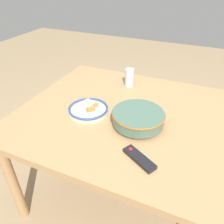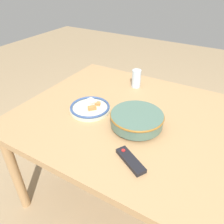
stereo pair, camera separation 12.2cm
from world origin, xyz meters
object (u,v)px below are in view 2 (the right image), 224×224
(noodle_bowl, at_px, (137,119))
(drinking_glass, at_px, (136,79))
(tv_remote, at_px, (130,160))
(food_plate, at_px, (90,108))

(noodle_bowl, distance_m, drinking_glass, 0.47)
(tv_remote, bearing_deg, food_plate, 86.96)
(noodle_bowl, bearing_deg, tv_remote, 109.47)
(noodle_bowl, xyz_separation_m, drinking_glass, (0.20, -0.42, 0.02))
(drinking_glass, bearing_deg, noodle_bowl, 115.44)
(noodle_bowl, distance_m, food_plate, 0.31)
(noodle_bowl, xyz_separation_m, tv_remote, (-0.09, 0.25, -0.04))
(drinking_glass, bearing_deg, tv_remote, 113.28)
(noodle_bowl, bearing_deg, drinking_glass, -64.56)
(food_plate, xyz_separation_m, tv_remote, (-0.39, 0.25, -0.01))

